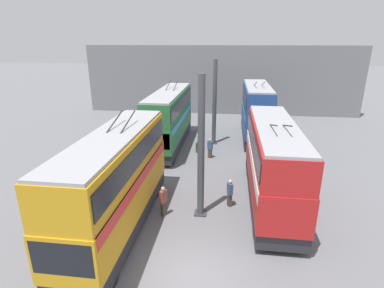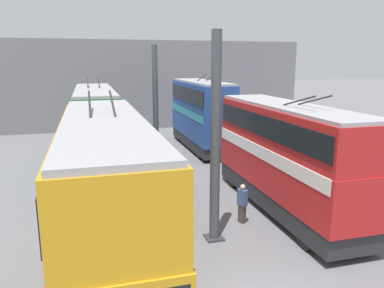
{
  "view_description": "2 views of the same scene",
  "coord_description": "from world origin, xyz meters",
  "px_view_note": "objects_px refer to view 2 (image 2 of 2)",
  "views": [
    {
      "loc": [
        -10.06,
        -1.42,
        9.35
      ],
      "look_at": [
        10.77,
        1.26,
        2.11
      ],
      "focal_mm": 28.0,
      "sensor_mm": 36.0,
      "label": 1
    },
    {
      "loc": [
        -7.99,
        4.43,
        6.76
      ],
      "look_at": [
        11.51,
        -0.98,
        2.29
      ],
      "focal_mm": 35.0,
      "sensor_mm": 36.0,
      "label": 2
    }
  ],
  "objects_px": {
    "person_by_left_row": "(242,203)",
    "oil_drum": "(146,164)",
    "bus_right_far": "(96,124)",
    "person_aisle_midway": "(166,161)",
    "bus_left_far": "(201,111)",
    "person_by_right_row": "(165,226)",
    "bus_right_near": "(107,193)",
    "bus_left_near": "(286,151)"
  },
  "relations": [
    {
      "from": "bus_right_far",
      "to": "oil_drum",
      "type": "bearing_deg",
      "value": -117.21
    },
    {
      "from": "bus_left_near",
      "to": "person_by_right_row",
      "type": "relative_size",
      "value": 5.76
    },
    {
      "from": "person_by_right_row",
      "to": "oil_drum",
      "type": "relative_size",
      "value": 1.96
    },
    {
      "from": "bus_right_far",
      "to": "person_aisle_midway",
      "type": "distance_m",
      "value": 5.2
    },
    {
      "from": "person_by_left_row",
      "to": "person_aisle_midway",
      "type": "height_order",
      "value": "person_by_left_row"
    },
    {
      "from": "bus_right_near",
      "to": "person_aisle_midway",
      "type": "xyz_separation_m",
      "value": [
        10.64,
        -3.96,
        -2.04
      ]
    },
    {
      "from": "bus_left_near",
      "to": "oil_drum",
      "type": "height_order",
      "value": "bus_left_near"
    },
    {
      "from": "bus_right_near",
      "to": "person_by_right_row",
      "type": "distance_m",
      "value": 3.19
    },
    {
      "from": "bus_left_near",
      "to": "person_aisle_midway",
      "type": "distance_m",
      "value": 8.24
    },
    {
      "from": "person_by_left_row",
      "to": "bus_left_far",
      "type": "bearing_deg",
      "value": -121.58
    },
    {
      "from": "bus_right_far",
      "to": "oil_drum",
      "type": "height_order",
      "value": "bus_right_far"
    },
    {
      "from": "bus_left_far",
      "to": "bus_right_far",
      "type": "bearing_deg",
      "value": 114.14
    },
    {
      "from": "bus_left_far",
      "to": "bus_right_near",
      "type": "relative_size",
      "value": 0.91
    },
    {
      "from": "oil_drum",
      "to": "person_aisle_midway",
      "type": "bearing_deg",
      "value": -139.36
    },
    {
      "from": "bus_right_far",
      "to": "person_by_left_row",
      "type": "relative_size",
      "value": 6.6
    },
    {
      "from": "bus_left_far",
      "to": "bus_right_far",
      "type": "distance_m",
      "value": 8.86
    },
    {
      "from": "bus_left_near",
      "to": "oil_drum",
      "type": "xyz_separation_m",
      "value": [
        8.07,
        5.16,
        -2.35
      ]
    },
    {
      "from": "person_by_right_row",
      "to": "oil_drum",
      "type": "bearing_deg",
      "value": -62.83
    },
    {
      "from": "bus_right_near",
      "to": "person_by_right_row",
      "type": "xyz_separation_m",
      "value": [
        1.47,
        -2.01,
        -1.99
      ]
    },
    {
      "from": "bus_left_far",
      "to": "person_aisle_midway",
      "type": "relative_size",
      "value": 5.61
    },
    {
      "from": "bus_right_near",
      "to": "person_aisle_midway",
      "type": "height_order",
      "value": "bus_right_near"
    },
    {
      "from": "person_aisle_midway",
      "to": "oil_drum",
      "type": "bearing_deg",
      "value": 65.38
    },
    {
      "from": "bus_right_far",
      "to": "oil_drum",
      "type": "distance_m",
      "value": 4.1
    },
    {
      "from": "bus_right_near",
      "to": "oil_drum",
      "type": "distance_m",
      "value": 12.45
    },
    {
      "from": "bus_left_far",
      "to": "oil_drum",
      "type": "xyz_separation_m",
      "value": [
        -5.13,
        5.16,
        -2.54
      ]
    },
    {
      "from": "oil_drum",
      "to": "person_by_right_row",
      "type": "bearing_deg",
      "value": 174.94
    },
    {
      "from": "bus_left_near",
      "to": "person_aisle_midway",
      "type": "height_order",
      "value": "bus_left_near"
    },
    {
      "from": "bus_right_far",
      "to": "bus_left_far",
      "type": "bearing_deg",
      "value": -65.86
    },
    {
      "from": "bus_left_far",
      "to": "person_by_right_row",
      "type": "relative_size",
      "value": 5.32
    },
    {
      "from": "person_by_right_row",
      "to": "person_by_left_row",
      "type": "bearing_deg",
      "value": -125.34
    },
    {
      "from": "person_by_left_row",
      "to": "oil_drum",
      "type": "relative_size",
      "value": 1.88
    },
    {
      "from": "person_by_left_row",
      "to": "person_aisle_midway",
      "type": "bearing_deg",
      "value": -99.19
    },
    {
      "from": "person_aisle_midway",
      "to": "bus_left_far",
      "type": "bearing_deg",
      "value": -8.35
    },
    {
      "from": "person_by_left_row",
      "to": "oil_drum",
      "type": "bearing_deg",
      "value": -94.56
    },
    {
      "from": "bus_right_near",
      "to": "bus_right_far",
      "type": "bearing_deg",
      "value": 0.0
    },
    {
      "from": "bus_left_near",
      "to": "bus_right_near",
      "type": "distance_m",
      "value": 8.93
    },
    {
      "from": "bus_right_near",
      "to": "person_aisle_midway",
      "type": "relative_size",
      "value": 6.18
    },
    {
      "from": "bus_right_near",
      "to": "person_by_right_row",
      "type": "relative_size",
      "value": 5.87
    },
    {
      "from": "bus_left_near",
      "to": "person_aisle_midway",
      "type": "xyz_separation_m",
      "value": [
        6.86,
        4.13,
        -1.91
      ]
    },
    {
      "from": "person_by_left_row",
      "to": "person_aisle_midway",
      "type": "relative_size",
      "value": 1.01
    },
    {
      "from": "bus_right_near",
      "to": "bus_right_far",
      "type": "xyz_separation_m",
      "value": [
        13.35,
        0.0,
        -0.03
      ]
    },
    {
      "from": "oil_drum",
      "to": "bus_left_far",
      "type": "bearing_deg",
      "value": -45.19
    }
  ]
}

